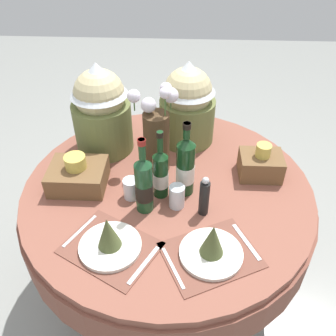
# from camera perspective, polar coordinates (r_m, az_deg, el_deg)

# --- Properties ---
(ground) EXTENTS (8.00, 8.00, 0.00)m
(ground) POSITION_cam_1_polar(r_m,az_deg,el_deg) (2.26, -0.04, -17.29)
(ground) COLOR gray
(dining_table) EXTENTS (1.34, 1.34, 0.76)m
(dining_table) POSITION_cam_1_polar(r_m,az_deg,el_deg) (1.78, -0.05, -6.16)
(dining_table) COLOR brown
(dining_table) RESTS_ON ground
(place_setting_left) EXTENTS (0.42, 0.39, 0.16)m
(place_setting_left) POSITION_cam_1_polar(r_m,az_deg,el_deg) (1.42, -9.10, -11.00)
(place_setting_left) COLOR brown
(place_setting_left) RESTS_ON dining_table
(place_setting_right) EXTENTS (0.42, 0.38, 0.16)m
(place_setting_right) POSITION_cam_1_polar(r_m,az_deg,el_deg) (1.39, 6.81, -12.12)
(place_setting_right) COLOR brown
(place_setting_right) RESTS_ON dining_table
(flower_vase) EXTENTS (0.22, 0.16, 0.43)m
(flower_vase) POSITION_cam_1_polar(r_m,az_deg,el_deg) (1.67, -1.80, 5.33)
(flower_vase) COLOR #47331E
(flower_vase) RESTS_ON dining_table
(wine_bottle_left) EXTENTS (0.07, 0.07, 0.33)m
(wine_bottle_left) POSITION_cam_1_polar(r_m,az_deg,el_deg) (1.56, -1.17, -0.78)
(wine_bottle_left) COLOR #143819
(wine_bottle_left) RESTS_ON dining_table
(wine_bottle_centre) EXTENTS (0.07, 0.07, 0.36)m
(wine_bottle_centre) POSITION_cam_1_polar(r_m,az_deg,el_deg) (1.49, -3.77, -2.57)
(wine_bottle_centre) COLOR #194223
(wine_bottle_centre) RESTS_ON dining_table
(wine_bottle_right) EXTENTS (0.08, 0.08, 0.36)m
(wine_bottle_right) POSITION_cam_1_polar(r_m,az_deg,el_deg) (1.57, 2.73, 0.27)
(wine_bottle_right) COLOR #143819
(wine_bottle_right) RESTS_ON dining_table
(tumbler_near_left) EXTENTS (0.07, 0.07, 0.11)m
(tumbler_near_left) POSITION_cam_1_polar(r_m,az_deg,el_deg) (1.55, 1.39, -4.44)
(tumbler_near_left) COLOR silver
(tumbler_near_left) RESTS_ON dining_table
(tumbler_near_right) EXTENTS (0.07, 0.07, 0.09)m
(tumbler_near_right) POSITION_cam_1_polar(r_m,az_deg,el_deg) (1.61, -5.73, -3.19)
(tumbler_near_right) COLOR silver
(tumbler_near_right) RESTS_ON dining_table
(pepper_mill) EXTENTS (0.04, 0.04, 0.19)m
(pepper_mill) POSITION_cam_1_polar(r_m,az_deg,el_deg) (1.51, 5.66, -4.50)
(pepper_mill) COLOR black
(pepper_mill) RESTS_ON dining_table
(gift_tub_back_left) EXTENTS (0.29, 0.29, 0.46)m
(gift_tub_back_left) POSITION_cam_1_polar(r_m,az_deg,el_deg) (1.81, -10.43, 9.53)
(gift_tub_back_left) COLOR olive
(gift_tub_back_left) RESTS_ON dining_table
(gift_tub_back_centre) EXTENTS (0.28, 0.28, 0.44)m
(gift_tub_back_centre) POSITION_cam_1_polar(r_m,az_deg,el_deg) (1.86, 3.07, 10.46)
(gift_tub_back_centre) COLOR olive
(gift_tub_back_centre) RESTS_ON dining_table
(woven_basket_side_left) EXTENTS (0.25, 0.21, 0.16)m
(woven_basket_side_left) POSITION_cam_1_polar(r_m,az_deg,el_deg) (1.70, -13.84, -1.04)
(woven_basket_side_left) COLOR brown
(woven_basket_side_left) RESTS_ON dining_table
(woven_basket_side_right) EXTENTS (0.20, 0.15, 0.17)m
(woven_basket_side_right) POSITION_cam_1_polar(r_m,az_deg,el_deg) (1.76, 14.21, 0.59)
(woven_basket_side_right) COLOR brown
(woven_basket_side_right) RESTS_ON dining_table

